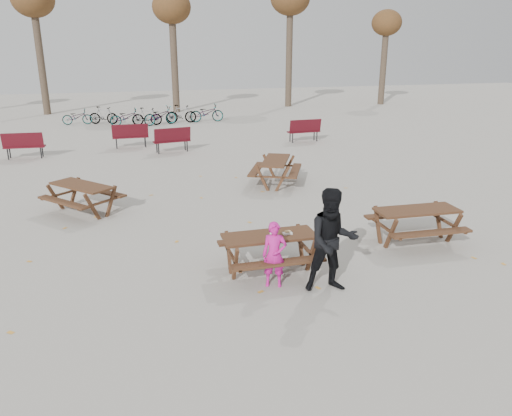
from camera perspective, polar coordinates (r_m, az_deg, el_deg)
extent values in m
plane|color=gray|center=(9.91, 1.52, -7.26)|extent=(80.00, 80.00, 0.00)
cube|color=#391F15|center=(9.61, 1.56, -3.23)|extent=(1.80, 0.70, 0.05)
cube|color=#391F15|center=(9.20, 2.62, -6.29)|extent=(1.80, 0.25, 0.05)
cube|color=#391F15|center=(10.26, 0.59, -3.60)|extent=(1.80, 0.25, 0.05)
cylinder|color=#391F15|center=(9.32, -2.38, -6.53)|extent=(0.08, 0.08, 0.73)
cylinder|color=#391F15|center=(9.86, -3.16, -5.11)|extent=(0.08, 0.08, 0.73)
cylinder|color=#391F15|center=(9.73, 6.31, -5.52)|extent=(0.08, 0.08, 0.73)
cylinder|color=#391F15|center=(10.24, 5.09, -4.22)|extent=(0.08, 0.08, 0.73)
cube|color=silver|center=(9.64, 3.62, -2.91)|extent=(0.18, 0.11, 0.03)
ellipsoid|color=tan|center=(9.63, 3.62, -2.67)|extent=(0.14, 0.06, 0.05)
cylinder|color=silver|center=(9.42, 1.76, -3.03)|extent=(0.06, 0.06, 0.15)
cylinder|color=#E53B0C|center=(9.43, 1.76, -3.13)|extent=(0.07, 0.07, 0.05)
cylinder|color=white|center=(9.39, 1.77, -2.55)|extent=(0.03, 0.03, 0.02)
imported|color=#CE198D|center=(9.12, 2.12, -5.35)|extent=(0.52, 0.42, 1.24)
imported|color=black|center=(8.93, 8.72, -3.73)|extent=(1.03, 0.85, 1.92)
imported|color=black|center=(29.54, -19.76, 9.78)|extent=(1.60, 0.60, 0.83)
imported|color=black|center=(29.21, -17.05, 10.09)|extent=(1.66, 0.94, 0.96)
imported|color=black|center=(28.23, -14.56, 10.02)|extent=(1.85, 0.83, 0.94)
imported|color=black|center=(28.18, -12.36, 10.19)|extent=(1.64, 0.60, 0.96)
imported|color=black|center=(28.20, -10.89, 10.33)|extent=(2.02, 1.25, 1.00)
imported|color=black|center=(28.73, -8.54, 10.60)|extent=(1.71, 0.62, 1.00)
imported|color=black|center=(28.94, -5.66, 10.76)|extent=(1.92, 0.71, 1.00)
cylinder|color=#382B21|center=(34.36, -23.37, 15.04)|extent=(0.44, 0.44, 6.30)
cylinder|color=#382B21|center=(33.27, -9.31, 15.87)|extent=(0.44, 0.44, 5.95)
ellipsoid|color=brown|center=(33.31, -9.63, 21.72)|extent=(2.38, 2.38, 2.02)
cylinder|color=#382B21|center=(35.98, 3.80, 16.79)|extent=(0.44, 0.44, 6.65)
cylinder|color=#382B21|center=(38.39, 14.34, 15.34)|extent=(0.44, 0.44, 5.25)
ellipsoid|color=brown|center=(38.38, 14.71, 19.80)|extent=(2.10, 2.10, 1.79)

